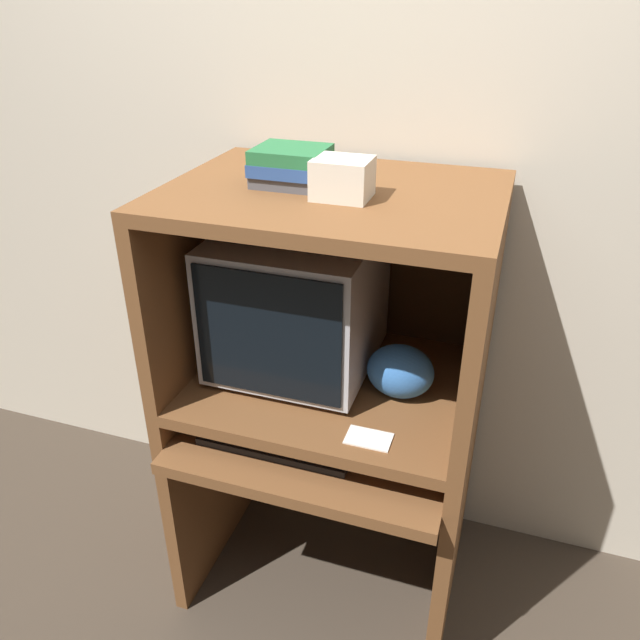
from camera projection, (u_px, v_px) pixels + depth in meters
name	position (u px, v px, depth m)	size (l,w,h in m)	color
wall_back	(371.00, 168.00, 1.89)	(6.00, 0.06, 2.60)	beige
desk_base	(326.00, 483.00, 1.96)	(0.84, 0.71, 0.67)	brown
desk_monitor_shelf	(331.00, 385.00, 1.83)	(0.84, 0.65, 0.11)	brown
hutch_upper	(336.00, 256.00, 1.67)	(0.84, 0.65, 0.56)	brown
crt_monitor	(297.00, 301.00, 1.78)	(0.44, 0.45, 0.41)	#B2B2B7
keyboard	(278.00, 440.00, 1.72)	(0.43, 0.15, 0.03)	black
mouse	(370.00, 457.00, 1.66)	(0.06, 0.04, 0.03)	#B7B7B7
snack_bag	(400.00, 371.00, 1.71)	(0.19, 0.14, 0.15)	#336BB7
book_stack	(293.00, 167.00, 1.55)	(0.21, 0.16, 0.09)	#4C4C51
paper_card	(369.00, 438.00, 1.57)	(0.12, 0.08, 0.00)	white
storage_box	(342.00, 178.00, 1.46)	(0.13, 0.11, 0.09)	beige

